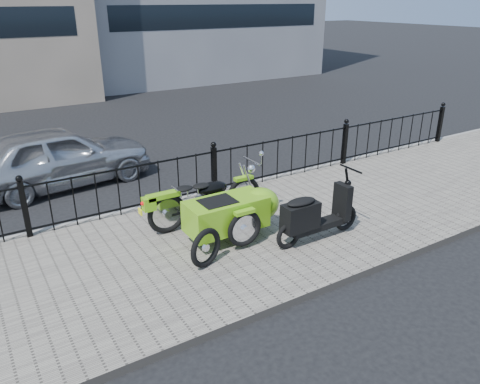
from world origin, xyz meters
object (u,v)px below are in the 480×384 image
scooter (313,216)px  motorcycle_sidecar (231,208)px  spare_tire (206,248)px  sedan_car (58,157)px

scooter → motorcycle_sidecar: bearing=138.6°
spare_tire → scooter: bearing=-6.5°
sedan_car → motorcycle_sidecar: bearing=-162.7°
spare_tire → sedan_car: bearing=102.0°
spare_tire → sedan_car: sedan_car is taller
motorcycle_sidecar → scooter: bearing=-41.4°
scooter → spare_tire: (-1.83, 0.21, -0.13)m
motorcycle_sidecar → scooter: scooter is taller
sedan_car → scooter: bearing=-157.2°
motorcycle_sidecar → sedan_car: (-1.85, 4.08, 0.06)m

